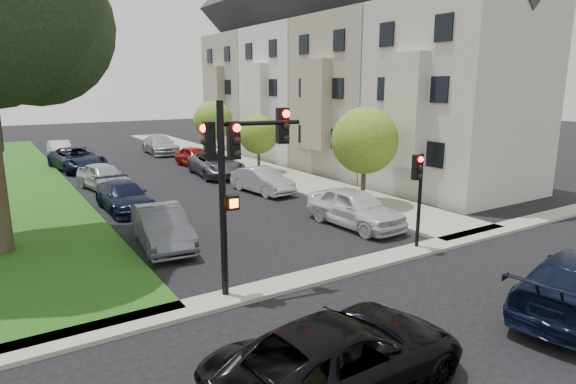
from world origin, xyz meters
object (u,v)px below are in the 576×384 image
small_tree_a (365,141)px  car_parked_9 (60,150)px  small_tree_b (258,135)px  car_parked_1 (262,180)px  car_parked_7 (104,176)px  car_parked_0 (355,208)px  car_parked_4 (160,145)px  car_parked_5 (162,227)px  car_parked_6 (124,196)px  car_parked_2 (216,164)px  traffic_signal_main (236,164)px  car_parked_8 (77,159)px  traffic_signal_secondary (418,184)px  small_tree_c (213,121)px  car_cross_near (342,356)px  car_parked_3 (195,157)px

small_tree_a → car_parked_9: size_ratio=1.14×
small_tree_b → car_parked_1: size_ratio=0.93×
car_parked_1 → car_parked_7: bearing=134.8°
car_parked_0 → car_parked_4: car_parked_0 is taller
car_parked_7 → car_parked_4: bearing=48.6°
car_parked_5 → car_parked_6: 5.99m
car_parked_2 → car_parked_6: car_parked_2 is taller
traffic_signal_main → car_parked_1: size_ratio=1.30×
small_tree_a → car_parked_5: size_ratio=1.06×
small_tree_b → car_parked_4: size_ratio=0.73×
car_parked_4 → car_parked_8: car_parked_8 is taller
car_parked_0 → car_parked_6: 10.68m
traffic_signal_main → small_tree_b: bearing=59.4°
car_parked_0 → car_parked_1: (-0.16, 7.50, -0.11)m
car_parked_4 → car_parked_5: (-7.40, -23.33, -0.03)m
car_parked_6 → car_parked_9: size_ratio=1.10×
car_parked_0 → car_parked_5: car_parked_0 is taller
traffic_signal_secondary → car_parked_1: 11.05m
car_parked_9 → small_tree_c: bearing=-34.3°
car_cross_near → traffic_signal_secondary: bearing=-59.4°
traffic_signal_secondary → car_parked_5: 9.17m
car_parked_2 → small_tree_a: bearing=-70.4°
car_cross_near → car_parked_8: (-0.06, 28.66, 0.05)m
small_tree_a → car_parked_4: (-2.69, 22.61, -2.39)m
car_parked_3 → car_parked_9: 12.02m
traffic_signal_main → car_parked_6: size_ratio=1.17×
car_parked_3 → small_tree_a: bearing=-85.3°
small_tree_b → car_parked_3: bearing=118.6°
small_tree_a → small_tree_c: (0.00, 17.59, -0.15)m
car_parked_4 → car_parked_6: (-7.25, -17.34, -0.10)m
traffic_signal_secondary → car_parked_9: traffic_signal_secondary is taller
small_tree_a → car_parked_8: (-9.93, 17.89, -2.36)m
car_parked_2 → car_parked_4: size_ratio=1.03×
car_parked_4 → car_parked_5: 24.47m
car_cross_near → car_parked_4: bearing=-15.9°
car_parked_6 → car_parked_3: bearing=51.7°
small_tree_a → traffic_signal_secondary: bearing=-114.5°
traffic_signal_secondary → car_parked_3: 21.00m
car_parked_5 → car_parked_8: size_ratio=0.79×
traffic_signal_main → car_parked_8: 23.89m
car_parked_2 → car_parked_4: car_parked_4 is taller
car_cross_near → car_parked_8: car_parked_8 is taller
car_parked_0 → car_parked_5: 7.72m
car_parked_1 → car_parked_6: 7.22m
car_parked_5 → car_parked_3: bearing=70.6°
car_parked_1 → car_parked_4: size_ratio=0.78×
car_cross_near → car_parked_0: size_ratio=1.14×
small_tree_c → car_parked_8: (-9.93, 0.30, -2.21)m
car_parked_7 → car_parked_6: bearing=-103.2°
car_cross_near → car_parked_1: bearing=-28.1°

